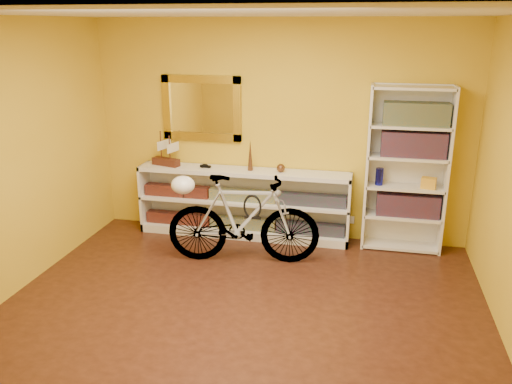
% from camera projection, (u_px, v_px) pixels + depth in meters
% --- Properties ---
extents(floor, '(4.50, 4.00, 0.01)m').
position_uv_depth(floor, '(240.00, 314.00, 4.76)').
color(floor, black).
rests_on(floor, ground).
extents(ceiling, '(4.50, 4.00, 0.01)m').
position_uv_depth(ceiling, '(236.00, 13.00, 3.95)').
color(ceiling, silver).
rests_on(ceiling, ground).
extents(back_wall, '(4.50, 0.01, 2.60)m').
position_uv_depth(back_wall, '(279.00, 131.00, 6.22)').
color(back_wall, gold).
rests_on(back_wall, ground).
extents(left_wall, '(0.01, 4.00, 2.60)m').
position_uv_depth(left_wall, '(2.00, 163.00, 4.81)').
color(left_wall, gold).
rests_on(left_wall, ground).
extents(gilt_mirror, '(0.98, 0.06, 0.78)m').
position_uv_depth(gilt_mirror, '(202.00, 108.00, 6.30)').
color(gilt_mirror, olive).
rests_on(gilt_mirror, back_wall).
extents(wall_socket, '(0.09, 0.02, 0.09)m').
position_uv_depth(wall_socket, '(351.00, 220.00, 6.34)').
color(wall_socket, silver).
rests_on(wall_socket, back_wall).
extents(console_unit, '(2.60, 0.35, 0.85)m').
position_uv_depth(console_unit, '(243.00, 203.00, 6.39)').
color(console_unit, silver).
rests_on(console_unit, floor).
extents(cd_row_lower, '(2.50, 0.13, 0.14)m').
position_uv_depth(cd_row_lower, '(243.00, 223.00, 6.45)').
color(cd_row_lower, black).
rests_on(cd_row_lower, console_unit).
extents(cd_row_upper, '(2.50, 0.13, 0.14)m').
position_uv_depth(cd_row_upper, '(243.00, 195.00, 6.34)').
color(cd_row_upper, navy).
rests_on(cd_row_upper, console_unit).
extents(model_ship, '(0.38, 0.23, 0.42)m').
position_uv_depth(model_ship, '(165.00, 149.00, 6.39)').
color(model_ship, '#39180F').
rests_on(model_ship, console_unit).
extents(toy_car, '(0.00, 0.00, 0.00)m').
position_uv_depth(toy_car, '(206.00, 168.00, 6.36)').
color(toy_car, black).
rests_on(toy_car, console_unit).
extents(bronze_ornament, '(0.06, 0.06, 0.37)m').
position_uv_depth(bronze_ornament, '(250.00, 155.00, 6.19)').
color(bronze_ornament, '#53311C').
rests_on(bronze_ornament, console_unit).
extents(decorative_orb, '(0.10, 0.10, 0.10)m').
position_uv_depth(decorative_orb, '(281.00, 168.00, 6.15)').
color(decorative_orb, '#53311C').
rests_on(decorative_orb, console_unit).
extents(bookcase, '(0.90, 0.30, 1.90)m').
position_uv_depth(bookcase, '(406.00, 170.00, 5.87)').
color(bookcase, silver).
rests_on(bookcase, floor).
extents(book_row_a, '(0.70, 0.22, 0.26)m').
position_uv_depth(book_row_a, '(408.00, 204.00, 5.99)').
color(book_row_a, maroon).
rests_on(book_row_a, bookcase).
extents(book_row_b, '(0.70, 0.22, 0.28)m').
position_uv_depth(book_row_b, '(413.00, 144.00, 5.77)').
color(book_row_b, maroon).
rests_on(book_row_b, bookcase).
extents(book_row_c, '(0.70, 0.22, 0.25)m').
position_uv_depth(book_row_c, '(416.00, 114.00, 5.66)').
color(book_row_c, '#1A505C').
rests_on(book_row_c, bookcase).
extents(travel_mug, '(0.09, 0.09, 0.20)m').
position_uv_depth(travel_mug, '(379.00, 177.00, 5.94)').
color(travel_mug, navy).
rests_on(travel_mug, bookcase).
extents(red_tin, '(0.16, 0.16, 0.18)m').
position_uv_depth(red_tin, '(392.00, 116.00, 5.75)').
color(red_tin, maroon).
rests_on(red_tin, bookcase).
extents(yellow_bag, '(0.18, 0.14, 0.12)m').
position_uv_depth(yellow_bag, '(429.00, 183.00, 5.82)').
color(yellow_bag, gold).
rests_on(yellow_bag, bookcase).
extents(bicycle, '(0.68, 1.74, 1.00)m').
position_uv_depth(bicycle, '(243.00, 219.00, 5.66)').
color(bicycle, silver).
rests_on(bicycle, floor).
extents(helmet, '(0.26, 0.25, 0.20)m').
position_uv_depth(helmet, '(183.00, 185.00, 5.58)').
color(helmet, white).
rests_on(helmet, bicycle).
extents(u_lock, '(0.20, 0.02, 0.20)m').
position_uv_depth(u_lock, '(252.00, 207.00, 5.61)').
color(u_lock, black).
rests_on(u_lock, bicycle).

